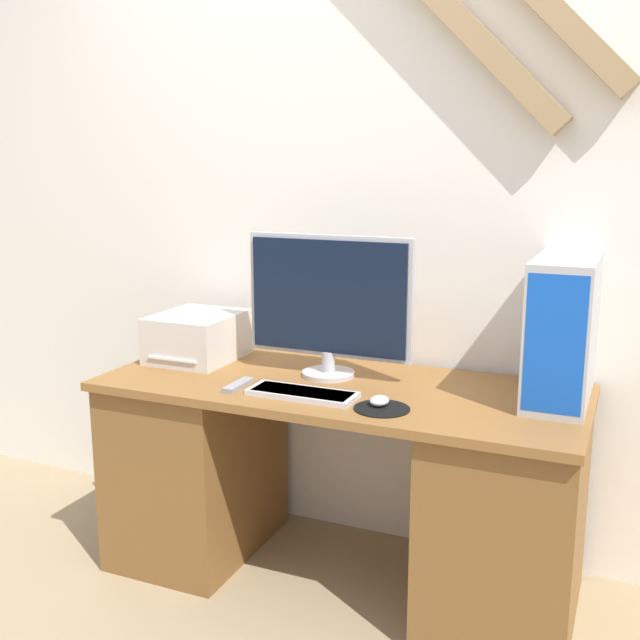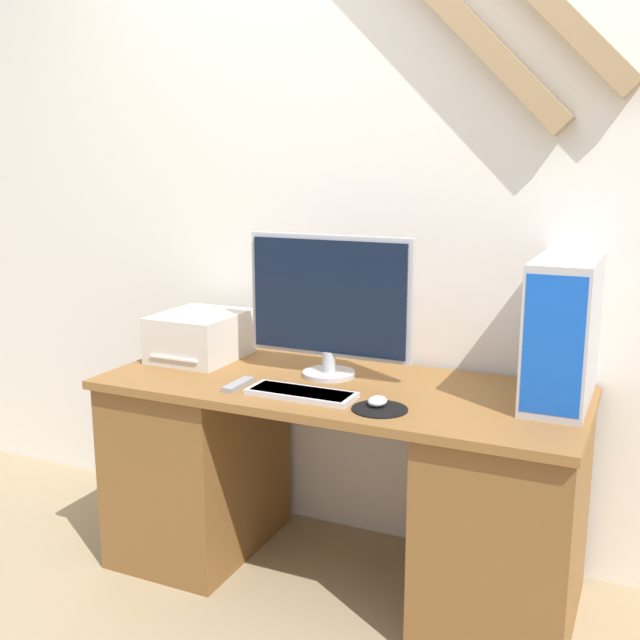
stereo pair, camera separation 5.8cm
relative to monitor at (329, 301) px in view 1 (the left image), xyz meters
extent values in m
plane|color=#9E8966|center=(0.07, -0.42, -1.00)|extent=(12.00, 12.00, 0.00)
cube|color=white|center=(0.07, 0.32, 0.35)|extent=(6.40, 0.05, 2.70)
cube|color=#9E7F56|center=(0.31, 0.25, 1.00)|extent=(0.89, 0.08, 0.89)
cube|color=brown|center=(0.07, -0.08, -0.29)|extent=(1.66, 0.68, 0.03)
cube|color=brown|center=(-0.52, -0.08, -0.65)|extent=(0.46, 0.63, 0.70)
cube|color=brown|center=(0.66, -0.08, -0.65)|extent=(0.46, 0.63, 0.70)
cylinder|color=#B7B7BC|center=(0.00, 0.00, -0.26)|extent=(0.19, 0.19, 0.02)
cylinder|color=#B7B7BC|center=(0.00, 0.00, -0.22)|extent=(0.05, 0.05, 0.07)
cube|color=#B7B7BC|center=(0.00, 0.01, 0.02)|extent=(0.61, 0.03, 0.43)
cube|color=black|center=(0.00, -0.01, 0.02)|extent=(0.57, 0.01, 0.40)
cube|color=silver|center=(0.01, -0.26, -0.26)|extent=(0.36, 0.13, 0.02)
cube|color=white|center=(0.01, -0.26, -0.26)|extent=(0.33, 0.11, 0.01)
cylinder|color=black|center=(0.29, -0.28, -0.27)|extent=(0.18, 0.18, 0.00)
ellipsoid|color=silver|center=(0.28, -0.25, -0.25)|extent=(0.06, 0.07, 0.03)
cube|color=#B2B2B7|center=(0.78, 0.06, -0.04)|extent=(0.19, 0.47, 0.46)
cube|color=blue|center=(0.78, -0.17, -0.04)|extent=(0.17, 0.01, 0.41)
cube|color=beige|center=(-0.56, 0.02, -0.18)|extent=(0.30, 0.35, 0.18)
cube|color=white|center=(-0.56, -0.09, -0.23)|extent=(0.21, 0.16, 0.01)
cube|color=gray|center=(-0.23, -0.25, -0.26)|extent=(0.04, 0.15, 0.02)
camera|label=1|loc=(0.99, -2.37, 0.48)|focal=42.00mm
camera|label=2|loc=(1.05, -2.35, 0.48)|focal=42.00mm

